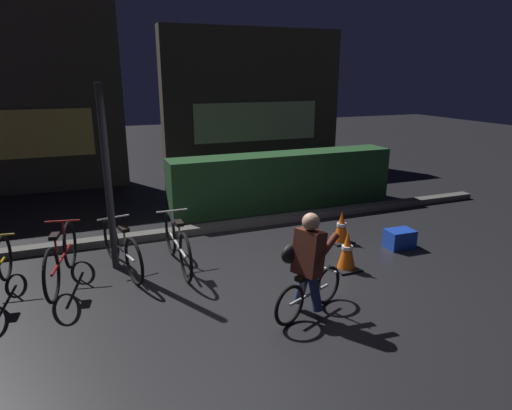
{
  "coord_description": "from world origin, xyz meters",
  "views": [
    {
      "loc": [
        -2.07,
        -5.11,
        2.72
      ],
      "look_at": [
        0.2,
        0.6,
        0.9
      ],
      "focal_mm": 31.18,
      "sensor_mm": 36.0,
      "label": 1
    }
  ],
  "objects_px": {
    "traffic_cone_far": "(341,227)",
    "cyclist": "(307,264)",
    "blue_crate": "(400,239)",
    "parked_bike_center_right": "(177,244)",
    "parked_bike_left_mid": "(61,258)",
    "parked_bike_center_left": "(122,249)",
    "street_post": "(108,180)",
    "traffic_cone_near": "(347,251)"
  },
  "relations": [
    {
      "from": "street_post",
      "to": "traffic_cone_far",
      "type": "xyz_separation_m",
      "value": [
        3.61,
        -0.33,
        -1.05
      ]
    },
    {
      "from": "parked_bike_center_left",
      "to": "blue_crate",
      "type": "bearing_deg",
      "value": -112.61
    },
    {
      "from": "blue_crate",
      "to": "parked_bike_center_left",
      "type": "bearing_deg",
      "value": 170.47
    },
    {
      "from": "parked_bike_center_left",
      "to": "traffic_cone_far",
      "type": "height_order",
      "value": "parked_bike_center_left"
    },
    {
      "from": "parked_bike_center_left",
      "to": "traffic_cone_near",
      "type": "height_order",
      "value": "parked_bike_center_left"
    },
    {
      "from": "street_post",
      "to": "parked_bike_center_left",
      "type": "relative_size",
      "value": 1.64
    },
    {
      "from": "traffic_cone_far",
      "to": "cyclist",
      "type": "bearing_deg",
      "value": -131.57
    },
    {
      "from": "parked_bike_center_left",
      "to": "traffic_cone_far",
      "type": "distance_m",
      "value": 3.52
    },
    {
      "from": "traffic_cone_near",
      "to": "blue_crate",
      "type": "bearing_deg",
      "value": 17.61
    },
    {
      "from": "traffic_cone_near",
      "to": "street_post",
      "type": "bearing_deg",
      "value": 157.21
    },
    {
      "from": "parked_bike_left_mid",
      "to": "traffic_cone_near",
      "type": "xyz_separation_m",
      "value": [
        3.79,
        -1.04,
        -0.08
      ]
    },
    {
      "from": "traffic_cone_near",
      "to": "parked_bike_center_right",
      "type": "bearing_deg",
      "value": 156.0
    },
    {
      "from": "parked_bike_left_mid",
      "to": "parked_bike_center_left",
      "type": "xyz_separation_m",
      "value": [
        0.79,
        0.08,
        -0.02
      ]
    },
    {
      "from": "parked_bike_center_left",
      "to": "traffic_cone_near",
      "type": "relative_size",
      "value": 2.71
    },
    {
      "from": "parked_bike_center_right",
      "to": "traffic_cone_near",
      "type": "bearing_deg",
      "value": -114.24
    },
    {
      "from": "parked_bike_center_left",
      "to": "cyclist",
      "type": "bearing_deg",
      "value": -149.83
    },
    {
      "from": "parked_bike_left_mid",
      "to": "blue_crate",
      "type": "height_order",
      "value": "parked_bike_left_mid"
    },
    {
      "from": "blue_crate",
      "to": "traffic_cone_far",
      "type": "bearing_deg",
      "value": 142.9
    },
    {
      "from": "traffic_cone_far",
      "to": "parked_bike_center_left",
      "type": "bearing_deg",
      "value": 177.54
    },
    {
      "from": "traffic_cone_near",
      "to": "blue_crate",
      "type": "distance_m",
      "value": 1.33
    },
    {
      "from": "parked_bike_center_left",
      "to": "parked_bike_center_right",
      "type": "bearing_deg",
      "value": -112.03
    },
    {
      "from": "blue_crate",
      "to": "parked_bike_center_right",
      "type": "bearing_deg",
      "value": 170.34
    },
    {
      "from": "parked_bike_center_right",
      "to": "blue_crate",
      "type": "xyz_separation_m",
      "value": [
        3.5,
        -0.59,
        -0.21
      ]
    },
    {
      "from": "parked_bike_center_left",
      "to": "traffic_cone_far",
      "type": "bearing_deg",
      "value": -105.53
    },
    {
      "from": "parked_bike_center_right",
      "to": "traffic_cone_far",
      "type": "height_order",
      "value": "parked_bike_center_right"
    },
    {
      "from": "parked_bike_left_mid",
      "to": "parked_bike_center_left",
      "type": "distance_m",
      "value": 0.79
    },
    {
      "from": "parked_bike_center_left",
      "to": "cyclist",
      "type": "relative_size",
      "value": 1.28
    },
    {
      "from": "street_post",
      "to": "traffic_cone_far",
      "type": "relative_size",
      "value": 4.87
    },
    {
      "from": "parked_bike_center_right",
      "to": "blue_crate",
      "type": "relative_size",
      "value": 3.88
    },
    {
      "from": "traffic_cone_far",
      "to": "traffic_cone_near",
      "type": "bearing_deg",
      "value": -118.01
    },
    {
      "from": "street_post",
      "to": "parked_bike_center_left",
      "type": "bearing_deg",
      "value": -63.7
    },
    {
      "from": "parked_bike_center_left",
      "to": "cyclist",
      "type": "distance_m",
      "value": 2.76
    },
    {
      "from": "traffic_cone_far",
      "to": "cyclist",
      "type": "height_order",
      "value": "cyclist"
    },
    {
      "from": "street_post",
      "to": "parked_bike_left_mid",
      "type": "distance_m",
      "value": 1.2
    },
    {
      "from": "traffic_cone_far",
      "to": "parked_bike_left_mid",
      "type": "bearing_deg",
      "value": 179.0
    },
    {
      "from": "street_post",
      "to": "blue_crate",
      "type": "relative_size",
      "value": 5.94
    },
    {
      "from": "cyclist",
      "to": "traffic_cone_far",
      "type": "bearing_deg",
      "value": 25.11
    },
    {
      "from": "parked_bike_left_mid",
      "to": "parked_bike_center_left",
      "type": "bearing_deg",
      "value": -73.19
    },
    {
      "from": "parked_bike_center_right",
      "to": "parked_bike_left_mid",
      "type": "bearing_deg",
      "value": 88.1
    },
    {
      "from": "street_post",
      "to": "traffic_cone_near",
      "type": "distance_m",
      "value": 3.51
    },
    {
      "from": "cyclist",
      "to": "parked_bike_left_mid",
      "type": "bearing_deg",
      "value": 120.88
    },
    {
      "from": "parked_bike_left_mid",
      "to": "blue_crate",
      "type": "bearing_deg",
      "value": -85.95
    }
  ]
}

